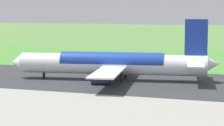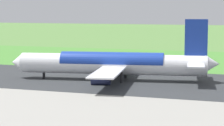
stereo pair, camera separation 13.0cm
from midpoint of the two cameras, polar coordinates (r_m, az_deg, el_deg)
ground_plane at (r=115.98m, az=4.10°, el=-2.37°), size 800.00×800.00×0.00m
runway_asphalt at (r=115.97m, az=4.10°, el=-2.36°), size 600.00×39.08×0.06m
grass_verge_foreground at (r=161.75m, az=8.25°, el=0.20°), size 600.00×80.00×0.04m
airliner_main at (r=117.76m, az=0.15°, el=-0.07°), size 54.01×44.40×15.88m
traffic_cone_orange at (r=160.16m, az=13.74°, el=0.10°), size 0.40×0.40×0.55m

